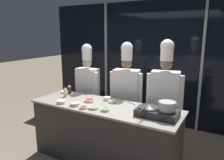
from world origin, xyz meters
name	(u,v)px	position (x,y,z in m)	size (l,w,h in m)	color
ground_plane	(104,160)	(0.00, 0.00, 0.00)	(24.00, 24.00, 0.00)	#7F705B
window_wall_back	(149,63)	(0.00, 1.93, 1.35)	(5.22, 0.09, 2.70)	black
demo_counter	(104,133)	(0.00, 0.00, 0.47)	(2.37, 0.77, 0.94)	#2D2D30
portable_stove	(157,113)	(0.85, -0.03, 0.99)	(0.55, 0.33, 0.11)	#28282B
frying_pan	(148,106)	(0.73, -0.03, 1.06)	(0.29, 0.51, 0.04)	#38332D
stock_pot	(167,106)	(0.98, -0.03, 1.11)	(0.25, 0.23, 0.12)	#B7BABF
squeeze_bottle_soy	(69,89)	(-0.88, 0.23, 1.02)	(0.07, 0.07, 0.17)	#332319
squeeze_bottle_oil	(65,92)	(-0.82, 0.05, 1.02)	(0.06, 0.06, 0.17)	beige
prep_bowl_garlic	(112,101)	(0.05, 0.18, 0.96)	(0.13, 0.13, 0.04)	white
prep_bowl_mushrooms	(94,107)	(-0.05, -0.20, 0.96)	(0.16, 0.16, 0.04)	white
prep_bowl_shrimp	(75,104)	(-0.37, -0.24, 0.96)	(0.15, 0.15, 0.05)	white
prep_bowl_bell_pepper	(89,100)	(-0.30, 0.03, 0.96)	(0.16, 0.16, 0.04)	white
prep_bowl_chicken	(61,102)	(-0.63, -0.26, 0.96)	(0.14, 0.14, 0.05)	white
prep_bowl_scallions	(105,109)	(0.15, -0.20, 0.96)	(0.13, 0.13, 0.04)	white
prep_bowl_rice	(64,92)	(-1.00, 0.22, 0.96)	(0.13, 0.13, 0.04)	white
prep_bowl_chili_flakes	(83,107)	(-0.18, -0.28, 0.95)	(0.12, 0.12, 0.03)	white
prep_bowl_bean_sprouts	(107,98)	(-0.09, 0.25, 0.97)	(0.12, 0.12, 0.05)	white
serving_spoon_slotted	(133,103)	(0.35, 0.29, 0.94)	(0.21, 0.07, 0.02)	#B2B5BA
chef_head	(88,84)	(-0.79, 0.67, 1.04)	(0.57, 0.26, 1.82)	#232326
chef_sous	(126,88)	(0.03, 0.71, 1.06)	(0.59, 0.30, 1.87)	#4C4C51
chef_line	(165,91)	(0.75, 0.66, 1.11)	(0.58, 0.31, 1.93)	#2D3856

